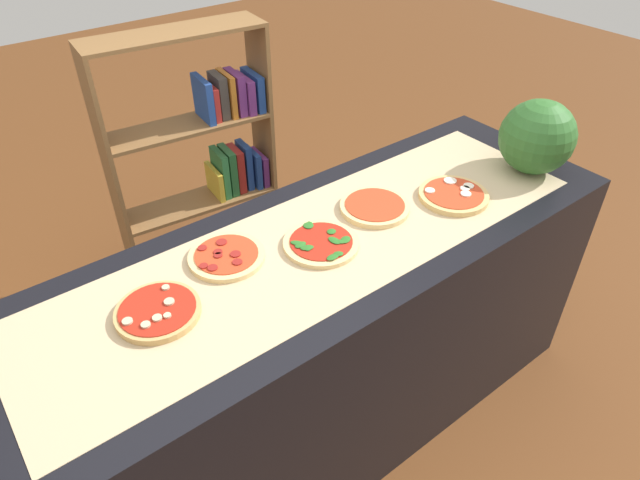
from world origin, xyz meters
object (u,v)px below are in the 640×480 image
Objects in this scene: pizza_mushroom_0 at (158,311)px; pizza_pepperoni_1 at (226,256)px; pizza_spinach_2 at (321,243)px; pizza_mozzarella_4 at (454,195)px; bookshelf at (215,163)px; pizza_plain_3 at (375,207)px; watermelon at (537,137)px.

pizza_mushroom_0 reaches higher than pizza_pepperoni_1.
pizza_mozzarella_4 is (0.56, -0.07, 0.00)m from pizza_spinach_2.
bookshelf is at bearing 64.37° from pizza_pepperoni_1.
pizza_mushroom_0 is 0.97× the size of pizza_plain_3.
pizza_mozzarella_4 is at bearing 173.59° from watermelon.
pizza_plain_3 is at bearing 9.91° from pizza_spinach_2.
watermelon is at bearing -61.20° from bookshelf.
pizza_mozzarella_4 is at bearing -7.31° from pizza_spinach_2.
pizza_mushroom_0 is 0.18× the size of bookshelf.
pizza_spinach_2 is 0.97m from watermelon.
pizza_pepperoni_1 is (0.28, 0.10, -0.00)m from pizza_mushroom_0.
watermelon is (0.96, -0.12, 0.13)m from pizza_spinach_2.
watermelon is at bearing -13.74° from pizza_plain_3.
pizza_pepperoni_1 is 0.57m from pizza_plain_3.
watermelon reaches higher than pizza_mushroom_0.
bookshelf is (-0.05, 1.15, -0.33)m from pizza_plain_3.
bookshelf is at bearing 55.85° from pizza_mushroom_0.
pizza_mushroom_0 is at bearing -124.15° from bookshelf.
pizza_pepperoni_1 is 0.97× the size of pizza_spinach_2.
pizza_mushroom_0 is 0.99× the size of pizza_pepperoni_1.
pizza_spinach_2 is 0.98× the size of pizza_mozzarella_4.
pizza_plain_3 is at bearing -8.23° from pizza_pepperoni_1.
pizza_spinach_2 is 0.56m from pizza_mozzarella_4.
pizza_pepperoni_1 is 0.18× the size of bookshelf.
pizza_spinach_2 is (0.56, -0.03, -0.00)m from pizza_mushroom_0.
pizza_mozzarella_4 is 0.42m from watermelon.
watermelon is at bearing -6.41° from pizza_mozzarella_4.
watermelon is (1.51, -0.15, 0.13)m from pizza_mushroom_0.
pizza_pepperoni_1 is at bearing -115.63° from bookshelf.
pizza_mushroom_0 is 1.12m from pizza_mozzarella_4.
watermelon reaches higher than pizza_plain_3.
pizza_plain_3 is at bearing 166.26° from watermelon.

